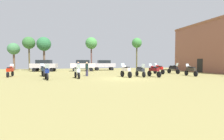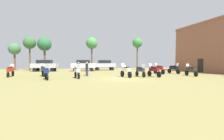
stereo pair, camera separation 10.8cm
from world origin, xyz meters
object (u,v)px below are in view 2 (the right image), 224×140
motorcycle_4 (154,70)px  car_1 (104,64)px  person_1 (78,67)px  car_2 (83,65)px  tree_3 (30,43)px  motorcycle_8 (159,69)px  motorcycle_10 (43,70)px  motorcycle_3 (126,70)px  car_3 (45,65)px  motorcycle_9 (11,70)px  motorcycle_2 (77,71)px  motorcycle_1 (140,70)px  tree_2 (14,49)px  motorcycle_6 (174,68)px  tree_5 (44,44)px  brick_building (221,47)px  tree_4 (92,44)px  person_2 (87,68)px  motorcycle_5 (191,70)px  motorcycle_7 (46,72)px  tree_1 (137,43)px

motorcycle_4 → car_1: (-2.57, 15.23, 0.44)m
car_1 → person_1: size_ratio=2.58×
car_2 → tree_3: (-9.81, 4.33, 4.02)m
motorcycle_8 → motorcycle_10: 14.91m
motorcycle_3 → tree_3: 22.46m
car_3 → motorcycle_9: bearing=179.0°
motorcycle_2 → car_3: car_3 is taller
motorcycle_1 → tree_2: size_ratio=0.42×
motorcycle_3 → motorcycle_9: motorcycle_3 is taller
car_2 → motorcycle_6: bearing=-124.3°
motorcycle_8 → motorcycle_9: motorcycle_8 is taller
person_1 → tree_5: (-5.92, 13.15, 4.09)m
brick_building → tree_4: 23.40m
person_2 → tree_3: tree_3 is taller
motorcycle_8 → tree_3: 24.36m
motorcycle_5 → motorcycle_7: 16.07m
motorcycle_1 → motorcycle_2: size_ratio=1.03×
tree_3 → tree_1: bearing=1.3°
tree_2 → tree_4: (15.03, -0.66, 1.44)m
motorcycle_5 → motorcycle_9: (-20.41, 4.04, -0.01)m
brick_building → motorcycle_3: 18.10m
motorcycle_1 → motorcycle_7: (-9.82, -0.53, 0.02)m
motorcycle_2 → motorcycle_9: (-7.20, 3.45, -0.01)m
motorcycle_1 → motorcycle_10: 11.18m
car_3 → motorcycle_2: bearing=-148.0°
motorcycle_9 → tree_3: tree_3 is taller
motorcycle_7 → motorcycle_8: (14.03, 3.78, 0.00)m
brick_building → person_2: 21.54m
motorcycle_1 → car_3: (-12.04, 13.42, 0.46)m
motorcycle_6 → tree_2: 29.41m
person_2 → tree_3: (-9.47, 14.99, 4.22)m
motorcycle_10 → tree_2: bearing=101.4°
motorcycle_6 → person_2: size_ratio=1.34×
motorcycle_10 → tree_5: (-1.86, 14.09, 4.33)m
motorcycle_1 → tree_4: 18.92m
motorcycle_2 → car_2: size_ratio=0.49×
person_2 → tree_1: tree_1 is taller
motorcycle_2 → motorcycle_9: 7.98m
motorcycle_2 → tree_4: size_ratio=0.31×
motorcycle_2 → motorcycle_4: (8.38, -0.55, 0.01)m
person_1 → tree_3: bearing=85.5°
brick_building → tree_4: bearing=143.3°
tree_3 → car_3: bearing=-50.2°
motorcycle_6 → person_1: 13.23m
brick_building → tree_1: (-8.39, 13.71, 1.85)m
motorcycle_7 → car_2: size_ratio=0.47×
person_1 → person_2: (0.89, -1.91, 0.00)m
tree_1 → tree_3: tree_1 is taller
person_2 → motorcycle_7: bearing=-113.7°
tree_4 → brick_building: bearing=-36.7°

